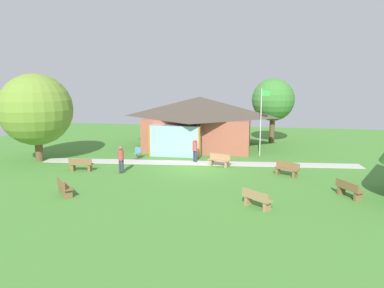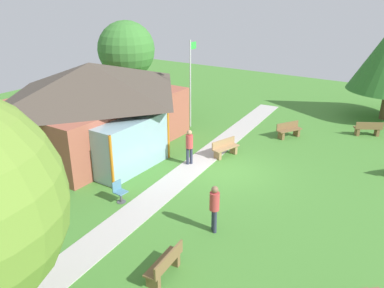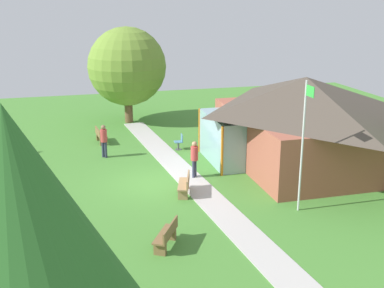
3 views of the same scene
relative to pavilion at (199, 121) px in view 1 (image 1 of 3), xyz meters
The scene contains 15 objects.
ground_plane 7.87m from the pavilion, 82.96° to the right, with size 44.00×44.00×0.00m, color #478433.
pavilion is the anchor object (origin of this frame).
footpath 6.32m from the pavilion, 81.00° to the right, with size 22.19×1.30×0.03m, color #BCB7B2.
flagpole 5.83m from the pavilion, 26.24° to the right, with size 0.64×0.08×5.15m.
bench_mid_left 11.31m from the pavilion, 123.78° to the right, with size 1.54×0.59×0.84m.
bench_mid_right 10.75m from the pavilion, 50.59° to the right, with size 1.52×1.13×0.84m.
bench_rear_near_path 7.17m from the pavilion, 69.40° to the right, with size 1.56×0.87×0.84m.
bench_lawn_far_right 15.26m from the pavilion, 51.46° to the right, with size 1.13×1.52×0.84m.
bench_front_right 15.08m from the pavilion, 70.85° to the right, with size 1.43×1.30×0.84m.
bench_front_left 14.88m from the pavilion, 108.73° to the right, with size 1.34×1.40×0.84m.
patio_chair_west 6.71m from the pavilion, 126.07° to the right, with size 0.47×0.47×0.86m.
visitor_on_path 5.73m from the pavilion, 83.83° to the right, with size 0.34×0.34×1.74m.
visitor_strolling_lawn 10.01m from the pavilion, 110.43° to the right, with size 0.34×0.34×1.74m.
tree_west_hedge 12.78m from the pavilion, 146.32° to the right, with size 5.06×5.06×6.25m.
tree_behind_pavilion_right 7.35m from the pavilion, 28.18° to the left, with size 3.83×3.83×5.91m.
Camera 1 is at (3.77, -22.60, 5.84)m, focal length 33.51 mm.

